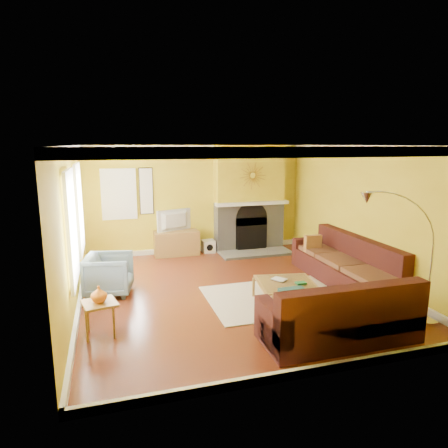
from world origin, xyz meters
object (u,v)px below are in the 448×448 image
object	(u,v)px
coffee_table	(286,293)
side_table	(101,318)
media_console	(177,243)
arc_lamp	(401,261)
armchair	(109,274)
sectional_sofa	(311,273)

from	to	relation	value
coffee_table	side_table	bearing A→B (deg)	-174.45
media_console	arc_lamp	size ratio (longest dim) A/B	0.53
coffee_table	armchair	xyz separation A→B (m)	(-2.93, 1.35, 0.18)
sectional_sofa	armchair	distance (m)	3.68
coffee_table	media_console	size ratio (longest dim) A/B	0.89
coffee_table	armchair	bearing A→B (deg)	155.25
armchair	arc_lamp	world-z (taller)	arc_lamp
arc_lamp	coffee_table	bearing A→B (deg)	133.02
media_console	side_table	world-z (taller)	media_console
sectional_sofa	media_console	distance (m)	3.95
arc_lamp	media_console	bearing A→B (deg)	116.86
sectional_sofa	coffee_table	xyz separation A→B (m)	(-0.54, -0.15, -0.26)
sectional_sofa	side_table	distance (m)	3.65
armchair	arc_lamp	xyz separation A→B (m)	(4.14, -2.64, 0.66)
coffee_table	armchair	size ratio (longest dim) A/B	1.19
sectional_sofa	arc_lamp	size ratio (longest dim) A/B	1.91
sectional_sofa	media_console	world-z (taller)	sectional_sofa
media_console	side_table	bearing A→B (deg)	-114.36
sectional_sofa	side_table	bearing A→B (deg)	-173.00
side_table	arc_lamp	size ratio (longest dim) A/B	0.24
media_console	coffee_table	bearing A→B (deg)	-70.47
side_table	arc_lamp	distance (m)	4.46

